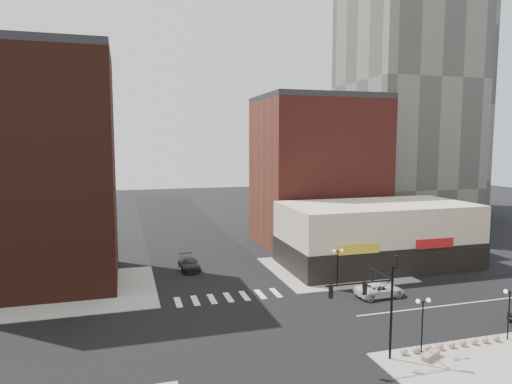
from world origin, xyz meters
name	(u,v)px	position (x,y,z in m)	size (l,w,h in m)	color
ground	(251,329)	(0.00, 0.00, 0.00)	(240.00, 240.00, 0.00)	black
road_ew	(251,329)	(0.00, 0.00, 0.01)	(200.00, 14.00, 0.02)	black
road_ns	(251,329)	(0.00, 0.00, 0.01)	(14.00, 200.00, 0.02)	black
sidewalk_nw	(83,291)	(-14.50, 14.50, 0.06)	(15.00, 15.00, 0.12)	gray
sidewalk_ne	(332,269)	(14.50, 14.50, 0.06)	(15.00, 15.00, 0.12)	gray
building_nw	(38,172)	(-19.00, 18.50, 12.50)	(16.00, 15.00, 25.00)	#3C1B13
building_ne_midrise	(317,173)	(19.00, 29.50, 11.00)	(18.00, 15.00, 22.00)	maroon
tower_far	(437,31)	(60.00, 56.00, 41.00)	(18.00, 18.00, 82.00)	#47443F
building_ne_row	(377,240)	(21.00, 15.00, 3.30)	(24.20, 12.20, 8.00)	beige
traffic_signal	(377,294)	(7.24, -7.83, 4.96)	(5.59, 3.09, 7.77)	black
street_lamp_se_a	(423,312)	(11.00, -8.00, 3.29)	(1.22, 0.32, 4.16)	black
street_lamp_se_b	(510,301)	(19.00, -8.00, 3.29)	(1.22, 0.32, 4.16)	black
street_lamp_ne	(338,258)	(12.00, 8.00, 3.29)	(1.22, 0.32, 4.16)	black
bollard_row	(452,345)	(13.70, -8.00, 0.38)	(8.93, 0.53, 0.53)	gray
white_suv	(380,290)	(14.84, 4.11, 0.72)	(2.38, 5.16, 1.43)	silver
dark_sedan_north	(189,263)	(-2.53, 19.68, 0.78)	(2.19, 5.38, 1.56)	black
stone_bench	(430,355)	(11.06, -9.00, 0.37)	(2.06, 1.37, 0.46)	gray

